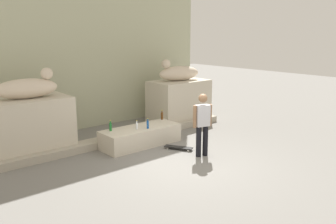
{
  "coord_description": "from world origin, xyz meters",
  "views": [
    {
      "loc": [
        -5.74,
        -6.14,
        3.22
      ],
      "look_at": [
        0.28,
        0.94,
        1.1
      ],
      "focal_mm": 37.77,
      "sensor_mm": 36.0,
      "label": 1
    }
  ],
  "objects_px": {
    "bottle_green": "(111,127)",
    "bottle_brown": "(162,116)",
    "bottle_clear": "(137,126)",
    "statue_reclining_right": "(178,73)",
    "skater": "(202,122)",
    "skateboard": "(178,147)",
    "bottle_blue": "(148,124)",
    "statue_reclining_left": "(28,88)"
  },
  "relations": [
    {
      "from": "bottle_clear",
      "to": "bottle_brown",
      "type": "bearing_deg",
      "value": 18.15
    },
    {
      "from": "statue_reclining_right",
      "to": "statue_reclining_left",
      "type": "bearing_deg",
      "value": 9.26
    },
    {
      "from": "statue_reclining_right",
      "to": "bottle_clear",
      "type": "xyz_separation_m",
      "value": [
        -2.83,
        -1.41,
        -1.17
      ]
    },
    {
      "from": "skater",
      "to": "skateboard",
      "type": "relative_size",
      "value": 2.11
    },
    {
      "from": "skater",
      "to": "statue_reclining_right",
      "type": "bearing_deg",
      "value": 74.71
    },
    {
      "from": "skateboard",
      "to": "bottle_brown",
      "type": "xyz_separation_m",
      "value": [
        0.51,
        1.34,
        0.59
      ]
    },
    {
      "from": "skateboard",
      "to": "bottle_green",
      "type": "distance_m",
      "value": 1.98
    },
    {
      "from": "skater",
      "to": "bottle_clear",
      "type": "distance_m",
      "value": 1.94
    },
    {
      "from": "statue_reclining_right",
      "to": "bottle_blue",
      "type": "xyz_separation_m",
      "value": [
        -2.56,
        -1.55,
        -1.15
      ]
    },
    {
      "from": "bottle_green",
      "to": "bottle_brown",
      "type": "distance_m",
      "value": 1.92
    },
    {
      "from": "bottle_brown",
      "to": "skateboard",
      "type": "bearing_deg",
      "value": -110.7
    },
    {
      "from": "statue_reclining_right",
      "to": "skater",
      "type": "bearing_deg",
      "value": 67.06
    },
    {
      "from": "skater",
      "to": "bottle_blue",
      "type": "xyz_separation_m",
      "value": [
        -0.61,
        1.56,
        -0.27
      ]
    },
    {
      "from": "statue_reclining_left",
      "to": "statue_reclining_right",
      "type": "height_order",
      "value": "same"
    },
    {
      "from": "statue_reclining_right",
      "to": "skateboard",
      "type": "relative_size",
      "value": 2.11
    },
    {
      "from": "bottle_blue",
      "to": "skateboard",
      "type": "bearing_deg",
      "value": -58.65
    },
    {
      "from": "bottle_brown",
      "to": "bottle_clear",
      "type": "relative_size",
      "value": 1.16
    },
    {
      "from": "skateboard",
      "to": "bottle_green",
      "type": "bearing_deg",
      "value": -162.08
    },
    {
      "from": "skater",
      "to": "bottle_clear",
      "type": "height_order",
      "value": "skater"
    },
    {
      "from": "bottle_clear",
      "to": "skateboard",
      "type": "bearing_deg",
      "value": -51.04
    },
    {
      "from": "statue_reclining_left",
      "to": "bottle_clear",
      "type": "xyz_separation_m",
      "value": [
        2.45,
        -1.4,
        -1.17
      ]
    },
    {
      "from": "statue_reclining_left",
      "to": "skateboard",
      "type": "relative_size",
      "value": 2.09
    },
    {
      "from": "skater",
      "to": "bottle_blue",
      "type": "height_order",
      "value": "skater"
    },
    {
      "from": "bottle_brown",
      "to": "skater",
      "type": "bearing_deg",
      "value": -100.1
    },
    {
      "from": "bottle_brown",
      "to": "statue_reclining_right",
      "type": "bearing_deg",
      "value": 32.27
    },
    {
      "from": "skateboard",
      "to": "bottle_clear",
      "type": "xyz_separation_m",
      "value": [
        -0.75,
        0.93,
        0.57
      ]
    },
    {
      "from": "skater",
      "to": "bottle_brown",
      "type": "xyz_separation_m",
      "value": [
        0.38,
        2.12,
        -0.27
      ]
    },
    {
      "from": "bottle_blue",
      "to": "bottle_green",
      "type": "relative_size",
      "value": 0.98
    },
    {
      "from": "bottle_blue",
      "to": "bottle_brown",
      "type": "distance_m",
      "value": 1.13
    },
    {
      "from": "statue_reclining_right",
      "to": "bottle_blue",
      "type": "relative_size",
      "value": 5.65
    },
    {
      "from": "bottle_green",
      "to": "bottle_blue",
      "type": "bearing_deg",
      "value": -26.83
    },
    {
      "from": "statue_reclining_right",
      "to": "bottle_green",
      "type": "height_order",
      "value": "statue_reclining_right"
    },
    {
      "from": "bottle_green",
      "to": "bottle_brown",
      "type": "height_order",
      "value": "bottle_green"
    },
    {
      "from": "bottle_clear",
      "to": "statue_reclining_right",
      "type": "bearing_deg",
      "value": 26.41
    },
    {
      "from": "bottle_blue",
      "to": "statue_reclining_left",
      "type": "bearing_deg",
      "value": 150.52
    },
    {
      "from": "bottle_green",
      "to": "bottle_clear",
      "type": "xyz_separation_m",
      "value": [
        0.66,
        -0.33,
        -0.02
      ]
    },
    {
      "from": "bottle_brown",
      "to": "statue_reclining_left",
      "type": "bearing_deg",
      "value": 165.16
    },
    {
      "from": "statue_reclining_left",
      "to": "skateboard",
      "type": "height_order",
      "value": "statue_reclining_left"
    },
    {
      "from": "statue_reclining_right",
      "to": "bottle_brown",
      "type": "height_order",
      "value": "statue_reclining_right"
    },
    {
      "from": "bottle_green",
      "to": "bottle_clear",
      "type": "height_order",
      "value": "bottle_green"
    },
    {
      "from": "statue_reclining_left",
      "to": "bottle_green",
      "type": "xyz_separation_m",
      "value": [
        1.79,
        -1.07,
        -1.14
      ]
    },
    {
      "from": "bottle_clear",
      "to": "skater",
      "type": "bearing_deg",
      "value": -62.69
    }
  ]
}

